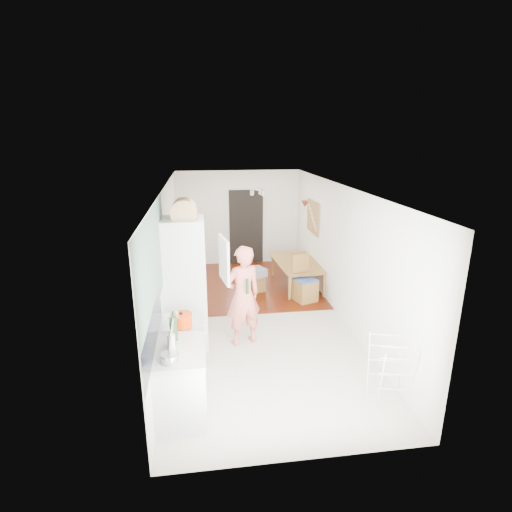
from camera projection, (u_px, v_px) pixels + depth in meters
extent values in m
cube|color=beige|center=(257.00, 319.00, 7.63)|extent=(3.20, 7.00, 0.01)
cube|color=#5A0F06|center=(246.00, 284.00, 9.38)|extent=(3.20, 3.30, 0.01)
cube|color=slate|center=(154.00, 262.00, 4.99)|extent=(0.02, 3.00, 1.30)
cube|color=black|center=(153.00, 333.00, 4.67)|extent=(0.02, 1.90, 0.50)
cube|color=black|center=(246.00, 227.00, 10.66)|extent=(0.90, 0.04, 2.00)
cube|color=silver|center=(181.00, 384.00, 4.92)|extent=(0.60, 0.90, 0.86)
cube|color=beige|center=(179.00, 351.00, 4.79)|extent=(0.62, 0.92, 0.06)
cube|color=silver|center=(184.00, 352.00, 5.63)|extent=(0.60, 0.60, 0.88)
cube|color=silver|center=(182.00, 322.00, 5.49)|extent=(0.60, 0.60, 0.04)
cube|color=silver|center=(186.00, 284.00, 6.41)|extent=(0.66, 0.66, 2.15)
cube|color=silver|center=(224.00, 260.00, 6.07)|extent=(0.14, 0.56, 0.70)
cube|color=white|center=(204.00, 255.00, 6.31)|extent=(0.02, 0.52, 0.66)
cube|color=tan|center=(313.00, 217.00, 9.19)|extent=(0.03, 0.90, 0.70)
cube|color=olive|center=(313.00, 217.00, 9.19)|extent=(0.00, 0.94, 0.74)
cone|color=maroon|center=(305.00, 204.00, 9.74)|extent=(0.18, 0.18, 0.16)
imported|color=#E27162|center=(243.00, 287.00, 6.48)|extent=(0.85, 0.70, 2.01)
imported|color=olive|center=(298.00, 276.00, 9.22)|extent=(0.88, 1.47, 0.50)
cube|color=slate|center=(256.00, 272.00, 8.79)|extent=(0.51, 0.51, 0.17)
cylinder|color=#D83603|center=(181.00, 320.00, 5.33)|extent=(0.31, 0.31, 0.17)
cylinder|color=silver|center=(170.00, 358.00, 4.48)|extent=(0.23, 0.23, 0.10)
cylinder|color=#1A3E22|center=(247.00, 287.00, 6.29)|extent=(0.05, 0.05, 0.24)
cylinder|color=#1A3E22|center=(174.00, 328.00, 4.94)|extent=(0.09, 0.09, 0.31)
cylinder|color=#1A3E22|center=(173.00, 333.00, 4.83)|extent=(0.08, 0.08, 0.30)
cylinder|color=silver|center=(171.00, 344.00, 4.67)|extent=(0.10, 0.10, 0.23)
cylinder|color=tan|center=(172.00, 327.00, 5.09)|extent=(0.06, 0.06, 0.20)
cylinder|color=tan|center=(176.00, 322.00, 5.24)|extent=(0.06, 0.06, 0.20)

